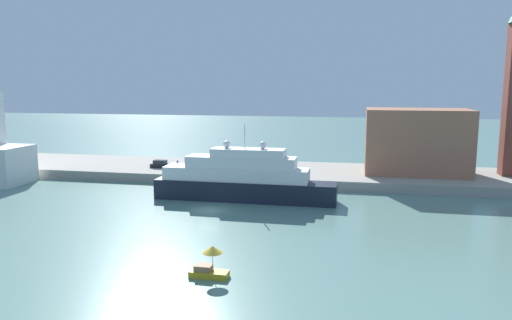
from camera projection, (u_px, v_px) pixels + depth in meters
The scene contains 8 objects.
ground at pixel (209, 211), 66.79m from camera, with size 400.00×400.00×0.00m, color slate.
quay_dock at pixel (250, 172), 91.50m from camera, with size 110.00×19.37×1.65m, color gray.
large_yacht at pixel (242, 179), 72.53m from camera, with size 27.24×4.47×11.34m.
small_motorboat at pixel (209, 264), 43.57m from camera, with size 3.50×1.82×2.95m.
harbor_building at pixel (417, 141), 85.32m from camera, with size 17.59×10.39×11.30m, color #9E664C.
parked_car at pixel (161, 164), 91.66m from camera, with size 3.90×1.67×1.41m.
person_figure at pixel (178, 165), 90.27m from camera, with size 0.36×0.36×1.70m.
mooring_bollard at pixel (285, 176), 81.91m from camera, with size 0.49×0.49×0.66m, color black.
Camera 1 is at (19.68, -62.21, 17.16)m, focal length 34.12 mm.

